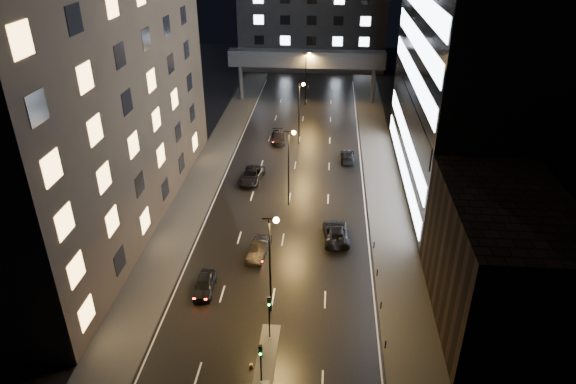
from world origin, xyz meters
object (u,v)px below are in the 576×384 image
car_away_a (205,285)px  car_toward_a (336,233)px  car_away_d (278,137)px  car_toward_b (348,156)px  car_away_b (259,249)px  car_away_c (252,176)px

car_away_a → car_toward_a: (12.71, 10.35, 0.05)m
car_away_a → car_away_d: car_away_a is taller
car_toward_a → car_toward_b: car_toward_a is taller
car_away_d → car_toward_b: car_away_d is taller
car_away_a → car_toward_b: size_ratio=0.88×
car_away_a → car_toward_b: 35.14m
car_away_d → car_away_b: bearing=-95.2°
car_away_a → car_away_d: 38.59m
car_away_b → car_toward_b: car_away_b is taller
car_away_b → car_toward_a: car_toward_a is taller
car_away_d → car_toward_b: size_ratio=1.01×
car_toward_b → car_away_d: bearing=-30.2°
car_away_a → car_away_c: size_ratio=0.76×
car_away_c → car_away_d: size_ratio=1.15×
car_away_c → car_toward_b: size_ratio=1.16×
car_away_c → car_toward_a: 17.91m
car_toward_a → car_toward_b: 21.75m
car_away_b → car_toward_b: size_ratio=0.95×
car_away_a → car_away_c: bearing=84.4°
car_away_c → car_toward_b: (13.39, 8.06, -0.08)m
car_away_b → car_toward_a: 9.12m
car_away_c → car_toward_b: car_away_c is taller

